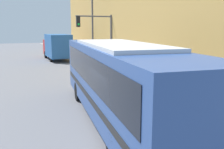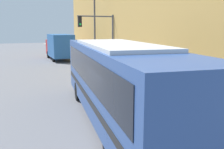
# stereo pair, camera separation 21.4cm
# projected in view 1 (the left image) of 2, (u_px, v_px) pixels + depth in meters

# --- Properties ---
(ground_plane) EXTENTS (120.00, 120.00, 0.00)m
(ground_plane) POSITION_uv_depth(u_px,v_px,m) (119.00, 138.00, 9.02)
(ground_plane) COLOR slate
(sidewalk) EXTENTS (2.44, 70.00, 0.15)m
(sidewalk) POSITION_uv_depth(u_px,v_px,m) (91.00, 61.00, 29.27)
(sidewalk) COLOR gray
(sidewalk) RESTS_ON ground_plane
(building_facade) EXTENTS (6.00, 32.84, 10.96)m
(building_facade) POSITION_uv_depth(u_px,v_px,m) (134.00, 13.00, 27.59)
(building_facade) COLOR tan
(building_facade) RESTS_ON ground_plane
(city_bus) EXTENTS (4.00, 11.96, 3.32)m
(city_bus) POSITION_uv_depth(u_px,v_px,m) (119.00, 77.00, 10.24)
(city_bus) COLOR #2D4C8C
(city_bus) RESTS_ON ground_plane
(delivery_truck) EXTENTS (2.42, 6.79, 3.11)m
(delivery_truck) POSITION_uv_depth(u_px,v_px,m) (57.00, 46.00, 30.50)
(delivery_truck) COLOR #265999
(delivery_truck) RESTS_ON ground_plane
(fire_hydrant) EXTENTS (0.26, 0.35, 0.74)m
(fire_hydrant) POSITION_uv_depth(u_px,v_px,m) (184.00, 92.00, 13.34)
(fire_hydrant) COLOR gold
(fire_hydrant) RESTS_ON sidewalk
(traffic_light_pole) EXTENTS (3.28, 0.35, 4.86)m
(traffic_light_pole) POSITION_uv_depth(u_px,v_px,m) (99.00, 32.00, 21.65)
(traffic_light_pole) COLOR #47474C
(traffic_light_pole) RESTS_ON sidewalk
(parking_meter) EXTENTS (0.14, 0.14, 1.20)m
(parking_meter) POSITION_uv_depth(u_px,v_px,m) (127.00, 66.00, 19.35)
(parking_meter) COLOR #47474C
(parking_meter) RESTS_ON sidewalk
(street_lamp) EXTENTS (2.73, 0.28, 8.50)m
(street_lamp) POSITION_uv_depth(u_px,v_px,m) (90.00, 16.00, 26.52)
(street_lamp) COLOR #47474C
(street_lamp) RESTS_ON sidewalk
(pedestrian_near_corner) EXTENTS (0.34, 0.34, 1.61)m
(pedestrian_near_corner) POSITION_uv_depth(u_px,v_px,m) (108.00, 58.00, 24.68)
(pedestrian_near_corner) COLOR slate
(pedestrian_near_corner) RESTS_ON sidewalk
(pedestrian_mid_block) EXTENTS (0.34, 0.34, 1.79)m
(pedestrian_mid_block) POSITION_uv_depth(u_px,v_px,m) (117.00, 58.00, 23.50)
(pedestrian_mid_block) COLOR #47382D
(pedestrian_mid_block) RESTS_ON sidewalk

